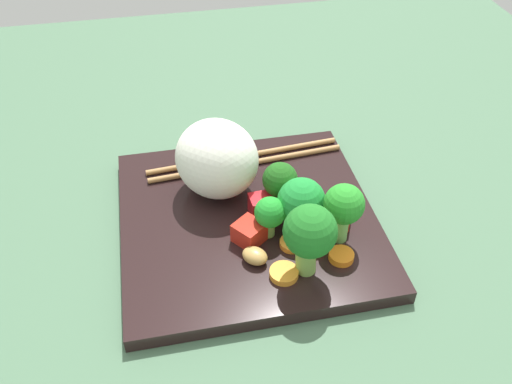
{
  "coord_description": "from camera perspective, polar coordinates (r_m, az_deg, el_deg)",
  "views": [
    {
      "loc": [
        -40.18,
        7.32,
        39.99
      ],
      "look_at": [
        1.1,
        -1.07,
        3.49
      ],
      "focal_mm": 38.95,
      "sensor_mm": 36.0,
      "label": 1
    }
  ],
  "objects": [
    {
      "name": "pepper_chunk_1",
      "position": [
        0.57,
        5.41,
        -0.67
      ],
      "size": [
        2.7,
        2.45,
        1.27
      ],
      "primitive_type": "cube",
      "rotation": [
        0.0,
        0.0,
        0.37
      ],
      "color": "red",
      "rests_on": "square_plate"
    },
    {
      "name": "carrot_slice_2",
      "position": [
        0.53,
        5.98,
        -5.53
      ],
      "size": [
        3.04,
        3.04,
        0.7
      ],
      "primitive_type": "cylinder",
      "rotation": [
        0.0,
        0.0,
        4.3
      ],
      "color": "orange",
      "rests_on": "square_plate"
    },
    {
      "name": "broccoli_floret_3",
      "position": [
        0.55,
        2.49,
        1.11
      ],
      "size": [
        3.55,
        3.55,
        5.25
      ],
      "color": "#69AF4C",
      "rests_on": "square_plate"
    },
    {
      "name": "broccoli_floret_4",
      "position": [
        0.52,
        9.0,
        -1.48
      ],
      "size": [
        3.84,
        3.84,
        6.39
      ],
      "color": "#73BF5A",
      "rests_on": "square_plate"
    },
    {
      "name": "chicken_piece_2",
      "position": [
        0.51,
        -0.12,
        -6.58
      ],
      "size": [
        3.09,
        3.11,
        1.39
      ],
      "primitive_type": "ellipsoid",
      "rotation": [
        0.0,
        0.0,
        0.81
      ],
      "color": "tan",
      "rests_on": "square_plate"
    },
    {
      "name": "pepper_chunk_0",
      "position": [
        0.55,
        0.8,
        -1.63
      ],
      "size": [
        2.27,
        2.79,
        2.18
      ],
      "primitive_type": "cube",
      "rotation": [
        0.0,
        0.0,
        1.64
      ],
      "color": "red",
      "rests_on": "square_plate"
    },
    {
      "name": "square_plate",
      "position": [
        0.57,
        -0.84,
        -2.96
      ],
      "size": [
        25.4,
        25.4,
        1.49
      ],
      "primitive_type": "cube",
      "rotation": [
        0.0,
        0.0,
        0.0
      ],
      "color": "black",
      "rests_on": "ground_plane"
    },
    {
      "name": "broccoli_floret_0",
      "position": [
        0.52,
        1.43,
        -2.25
      ],
      "size": [
        3.0,
        3.0,
        4.4
      ],
      "color": "#83AD50",
      "rests_on": "square_plate"
    },
    {
      "name": "broccoli_floret_2",
      "position": [
        0.53,
        4.68,
        -1.07
      ],
      "size": [
        4.7,
        4.7,
        5.64
      ],
      "color": "#539B4A",
      "rests_on": "square_plate"
    },
    {
      "name": "carrot_slice_3",
      "position": [
        0.5,
        2.89,
        -8.33
      ],
      "size": [
        3.73,
        3.73,
        0.62
      ],
      "primitive_type": "cylinder",
      "rotation": [
        0.0,
        0.0,
        2.32
      ],
      "color": "orange",
      "rests_on": "square_plate"
    },
    {
      "name": "pepper_chunk_2",
      "position": [
        0.55,
        8.51,
        -2.41
      ],
      "size": [
        3.21,
        3.18,
        1.92
      ],
      "primitive_type": "cube",
      "rotation": [
        0.0,
        0.0,
        5.84
      ],
      "color": "red",
      "rests_on": "square_plate"
    },
    {
      "name": "carrot_slice_0",
      "position": [
        0.53,
        3.7,
        -5.29
      ],
      "size": [
        3.25,
        3.25,
        0.57
      ],
      "primitive_type": "cylinder",
      "rotation": [
        0.0,
        0.0,
        0.94
      ],
      "color": "orange",
      "rests_on": "square_plate"
    },
    {
      "name": "ground_plane",
      "position": [
        0.58,
        -0.82,
        -4.2
      ],
      "size": [
        110.0,
        110.0,
        2.0
      ],
      "primitive_type": "cube",
      "color": "#45694C"
    },
    {
      "name": "carrot_slice_1",
      "position": [
        0.52,
        8.75,
        -6.52
      ],
      "size": [
        3.17,
        3.17,
        0.68
      ],
      "primitive_type": "cylinder",
      "rotation": [
        0.0,
        0.0,
        0.47
      ],
      "color": "orange",
      "rests_on": "square_plate"
    },
    {
      "name": "broccoli_floret_1",
      "position": [
        0.48,
        5.53,
        -4.3
      ],
      "size": [
        4.75,
        4.75,
        7.55
      ],
      "color": "#7FAF4C",
      "rests_on": "square_plate"
    },
    {
      "name": "chopstick_pair",
      "position": [
        0.63,
        -1.12,
        3.34
      ],
      "size": [
        3.87,
        22.25,
        0.61
      ],
      "rotation": [
        0.0,
        0.0,
        1.65
      ],
      "color": "#A37442",
      "rests_on": "square_plate"
    },
    {
      "name": "rice_mound",
      "position": [
        0.57,
        -4.04,
        3.44
      ],
      "size": [
        11.95,
        11.75,
        8.13
      ],
      "primitive_type": "ellipsoid",
      "rotation": [
        0.0,
        0.0,
        0.58
      ],
      "color": "white",
      "rests_on": "square_plate"
    },
    {
      "name": "pepper_chunk_3",
      "position": [
        0.53,
        -0.72,
        -4.18
      ],
      "size": [
        3.59,
        3.58,
        2.05
      ],
      "primitive_type": "cube",
      "rotation": [
        0.0,
        0.0,
        0.66
      ],
      "color": "red",
      "rests_on": "square_plate"
    }
  ]
}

